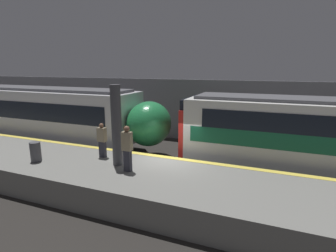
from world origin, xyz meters
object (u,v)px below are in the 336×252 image
support_pillar_near (117,126)px  trash_bin (36,152)px  person_walking (102,139)px  person_waiting (127,147)px  train_modern (26,114)px

support_pillar_near → trash_bin: support_pillar_near is taller
support_pillar_near → person_walking: support_pillar_near is taller
person_waiting → person_walking: (-1.90, 1.03, -0.16)m
support_pillar_near → train_modern: 10.68m
person_waiting → person_walking: person_waiting is taller
train_modern → trash_bin: bearing=-37.9°
trash_bin → train_modern: bearing=142.1°
support_pillar_near → trash_bin: (-3.51, -0.98, -1.24)m
support_pillar_near → trash_bin: bearing=-164.4°
train_modern → person_walking: bearing=-21.4°
person_waiting → person_walking: size_ratio=1.16×
person_waiting → trash_bin: 4.32m
person_walking → trash_bin: person_walking is taller
person_waiting → trash_bin: person_waiting is taller
person_walking → trash_bin: (-2.36, -1.54, -0.39)m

